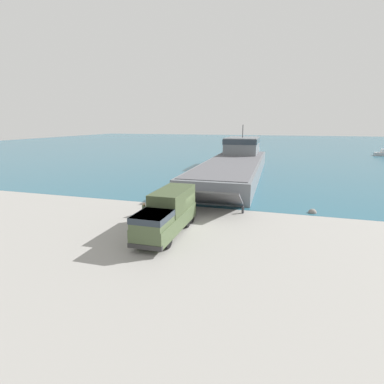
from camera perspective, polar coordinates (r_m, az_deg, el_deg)
name	(u,v)px	position (r m, az deg, el deg)	size (l,w,h in m)	color
ground_plane	(185,224)	(25.11, -1.31, -6.16)	(240.00, 240.00, 0.00)	gray
water_surface	(262,145)	(118.59, 13.15, 8.75)	(240.00, 180.00, 0.01)	#285B70
landing_craft	(236,162)	(50.26, 8.29, 5.72)	(8.95, 39.39, 7.91)	slate
military_truck	(167,213)	(22.74, -4.70, -4.00)	(2.38, 8.00, 3.18)	#475638
soldier_on_ramp	(144,211)	(25.64, -9.11, -3.64)	(0.47, 0.49, 1.68)	#3D4C33
moored_boat_a	(245,148)	(93.86, 10.06, 8.20)	(8.33, 2.37, 1.80)	white
mooring_bollard	(243,209)	(28.37, 9.66, -3.21)	(0.26, 0.26, 0.74)	#333338
shoreline_rock_a	(312,213)	(30.39, 21.95, -3.70)	(0.75, 0.75, 0.75)	gray
shoreline_rock_b	(152,201)	(32.84, -7.56, -1.63)	(1.23, 1.23, 1.23)	gray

